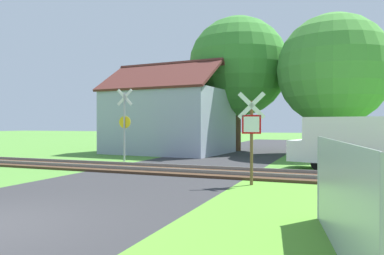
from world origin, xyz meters
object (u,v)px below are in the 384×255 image
(stop_sign_near, at_px, (252,131))
(mail_truck, at_px, (356,141))
(tree_right, at_px, (333,70))
(fence_panel, at_px, (338,199))
(house, at_px, (169,120))
(crossing_sign_far, at_px, (125,120))
(tree_center, at_px, (238,67))

(stop_sign_near, bearing_deg, mail_truck, -133.44)
(tree_right, height_order, fence_panel, tree_right)
(house, bearing_deg, mail_truck, -23.84)
(crossing_sign_far, bearing_deg, tree_right, 32.70)
(tree_right, bearing_deg, stop_sign_near, -100.16)
(house, xyz_separation_m, mail_truck, (11.29, -6.16, -1.00))
(mail_truck, distance_m, fence_panel, 10.87)
(fence_panel, bearing_deg, tree_right, -8.89)
(tree_right, xyz_separation_m, fence_panel, (0.25, -18.77, -4.44))
(stop_sign_near, relative_size, tree_center, 0.31)
(house, height_order, tree_center, tree_center)
(stop_sign_near, xyz_separation_m, house, (-8.03, 11.15, 0.51))
(house, relative_size, fence_panel, 1.89)
(stop_sign_near, bearing_deg, tree_right, -110.43)
(tree_center, bearing_deg, house, -137.96)
(stop_sign_near, bearing_deg, fence_panel, 103.39)
(tree_center, bearing_deg, stop_sign_near, -74.16)
(mail_truck, bearing_deg, crossing_sign_far, 103.75)
(stop_sign_near, distance_m, fence_panel, 6.45)
(stop_sign_near, height_order, fence_panel, stop_sign_near)
(crossing_sign_far, bearing_deg, mail_truck, -5.58)
(tree_center, bearing_deg, mail_truck, -52.47)
(stop_sign_near, height_order, mail_truck, stop_sign_near)
(crossing_sign_far, xyz_separation_m, mail_truck, (11.02, -0.05, -0.90))
(mail_truck, bearing_deg, house, 75.40)
(mail_truck, bearing_deg, fence_panel, -169.66)
(tree_center, height_order, tree_right, tree_center)
(mail_truck, relative_size, fence_panel, 1.19)
(house, xyz_separation_m, fence_panel, (10.60, -17.00, -1.39))
(house, height_order, mail_truck, house)
(crossing_sign_far, distance_m, tree_right, 13.17)
(mail_truck, bearing_deg, tree_right, 20.82)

